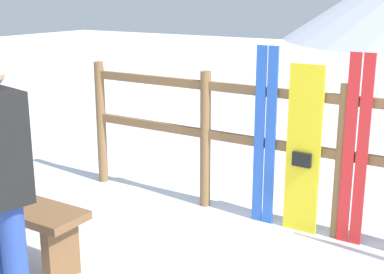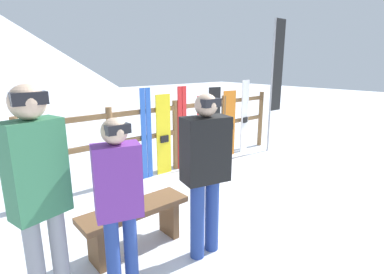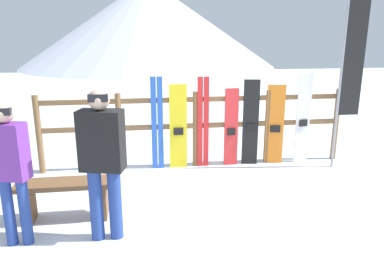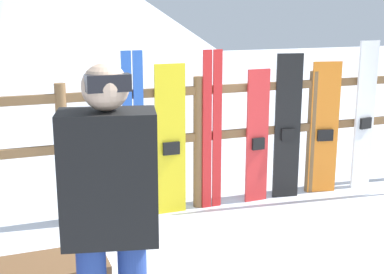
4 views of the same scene
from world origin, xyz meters
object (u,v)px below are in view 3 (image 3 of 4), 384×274
at_px(ski_pair_blue, 157,124).
at_px(ski_pair_red, 203,123).
at_px(person_purple, 10,164).
at_px(rental_flag, 349,66).
at_px(person_black, 103,156).
at_px(bench, 66,192).
at_px(snowboard_black_stripe, 251,123).
at_px(snowboard_white, 303,118).
at_px(snowboard_red, 231,128).
at_px(snowboard_orange, 275,125).
at_px(snowboard_yellow, 178,127).

relative_size(ski_pair_blue, ski_pair_red, 1.01).
xyz_separation_m(person_purple, rental_flag, (4.75, 1.84, 0.81)).
distance_m(person_black, rental_flag, 4.30).
height_order(bench, person_purple, person_purple).
distance_m(snowboard_black_stripe, snowboard_white, 0.95).
distance_m(bench, ski_pair_blue, 2.11).
bearing_deg(ski_pair_red, snowboard_black_stripe, -0.23).
relative_size(bench, rental_flag, 0.41).
relative_size(snowboard_red, rental_flag, 0.47).
height_order(ski_pair_red, snowboard_orange, ski_pair_red).
xyz_separation_m(snowboard_orange, snowboard_white, (0.51, 0.00, 0.10)).
xyz_separation_m(bench, snowboard_yellow, (1.56, 1.68, 0.36)).
xyz_separation_m(bench, snowboard_white, (3.77, 1.68, 0.44)).
distance_m(person_black, ski_pair_blue, 2.32).
bearing_deg(rental_flag, person_black, -154.16).
bearing_deg(bench, person_black, -45.77).
distance_m(bench, ski_pair_red, 2.64).
relative_size(snowboard_black_stripe, snowboard_white, 0.93).
distance_m(person_purple, snowboard_red, 3.65).
height_order(ski_pair_blue, snowboard_yellow, ski_pair_blue).
relative_size(person_purple, snowboard_red, 1.16).
bearing_deg(rental_flag, snowboard_orange, 161.28).
bearing_deg(snowboard_white, person_black, -145.91).
bearing_deg(snowboard_red, snowboard_yellow, 179.99).
height_order(bench, snowboard_orange, snowboard_orange).
xyz_separation_m(snowboard_black_stripe, snowboard_white, (0.95, 0.00, 0.05)).
bearing_deg(snowboard_yellow, ski_pair_red, 0.47).
bearing_deg(bench, ski_pair_blue, 54.20).
xyz_separation_m(bench, person_black, (0.51, -0.53, 0.62)).
distance_m(ski_pair_blue, rental_flag, 3.28).
bearing_deg(ski_pair_red, snowboard_yellow, -179.53).
distance_m(snowboard_orange, snowboard_white, 0.52).
height_order(bench, snowboard_yellow, snowboard_yellow).
bearing_deg(ski_pair_red, ski_pair_blue, 180.00).
xyz_separation_m(person_black, rental_flag, (3.81, 1.85, 0.76)).
relative_size(snowboard_red, snowboard_orange, 0.97).
distance_m(ski_pair_blue, ski_pair_red, 0.78).
bearing_deg(person_black, snowboard_orange, 38.72).
relative_size(ski_pair_blue, snowboard_yellow, 1.09).
bearing_deg(snowboard_orange, snowboard_red, -180.00).
xyz_separation_m(person_purple, snowboard_white, (4.20, 2.20, -0.13)).
height_order(person_black, rental_flag, rental_flag).
distance_m(person_black, snowboard_yellow, 2.46).
distance_m(person_purple, snowboard_orange, 4.30).
height_order(ski_pair_blue, snowboard_red, ski_pair_blue).
bearing_deg(snowboard_red, snowboard_white, 0.01).
relative_size(person_black, rental_flag, 0.59).
height_order(snowboard_yellow, snowboard_orange, snowboard_yellow).
bearing_deg(snowboard_orange, person_black, -141.28).
bearing_deg(person_purple, bench, 50.90).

